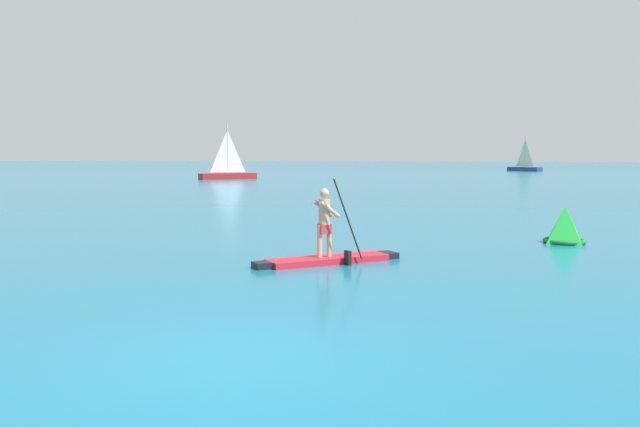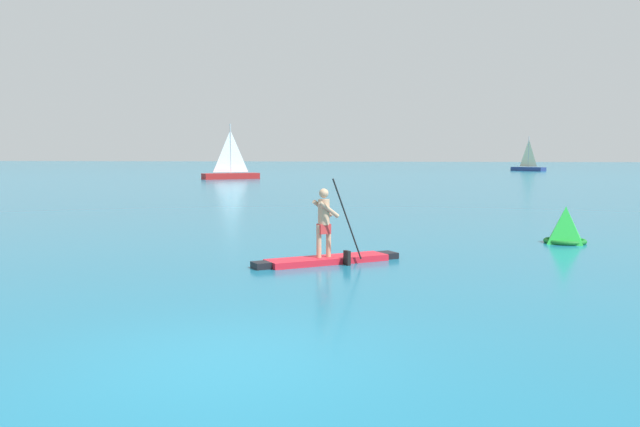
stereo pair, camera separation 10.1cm
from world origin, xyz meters
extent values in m
plane|color=#196B8C|center=(0.00, 0.00, 0.00)|extent=(440.00, 440.00, 0.00)
cube|color=red|center=(-0.11, 7.14, 0.07)|extent=(2.65, 2.27, 0.14)
cube|color=black|center=(1.14, 8.12, 0.07)|extent=(0.57, 0.59, 0.14)
cube|color=black|center=(-1.37, 6.17, 0.07)|extent=(0.53, 0.54, 0.14)
cylinder|color=tan|center=(-0.09, 7.16, 0.50)|extent=(0.11, 0.11, 0.73)
cylinder|color=tan|center=(-0.28, 7.02, 0.50)|extent=(0.11, 0.11, 0.73)
cube|color=red|center=(-0.18, 7.09, 0.78)|extent=(0.34, 0.33, 0.22)
cylinder|color=tan|center=(-0.18, 7.09, 1.15)|extent=(0.26, 0.26, 0.57)
sphere|color=tan|center=(-0.18, 7.09, 1.57)|extent=(0.21, 0.21, 0.21)
cylinder|color=tan|center=(-0.24, 7.24, 1.22)|extent=(0.44, 0.41, 0.43)
cylinder|color=tan|center=(-0.05, 7.00, 1.22)|extent=(0.44, 0.41, 0.43)
cylinder|color=black|center=(0.36, 6.96, 1.01)|extent=(0.60, 0.48, 1.81)
cube|color=black|center=(0.36, 6.96, 0.16)|extent=(0.19, 0.21, 0.32)
pyramid|color=green|center=(5.70, 11.64, 0.51)|extent=(1.28, 1.28, 1.01)
torus|color=#167226|center=(5.70, 11.64, 0.06)|extent=(1.13, 1.13, 0.12)
cube|color=#A51E1E|center=(-18.66, 55.17, 0.29)|extent=(5.31, 4.68, 0.58)
cylinder|color=#B2B2B7|center=(-18.66, 55.17, 3.02)|extent=(0.12, 0.12, 4.86)
pyramid|color=white|center=(-18.66, 55.17, 2.77)|extent=(2.19, 1.44, 4.17)
cube|color=navy|center=(14.27, 94.51, 0.29)|extent=(4.82, 4.62, 0.58)
cylinder|color=#B2B2B7|center=(14.27, 94.51, 2.85)|extent=(0.12, 0.12, 4.54)
pyramid|color=beige|center=(14.27, 94.51, 2.69)|extent=(1.59, 1.89, 4.01)
camera|label=1|loc=(2.40, -7.17, 2.42)|focal=36.81mm
camera|label=2|loc=(2.50, -7.15, 2.42)|focal=36.81mm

